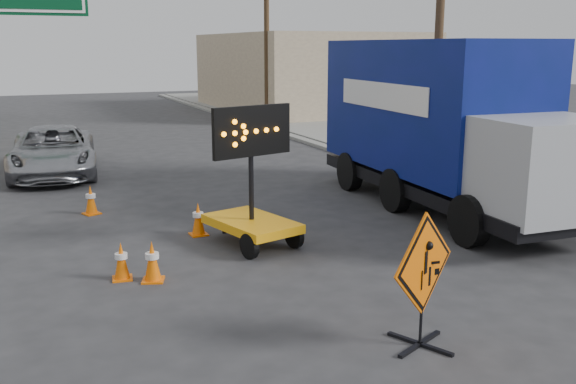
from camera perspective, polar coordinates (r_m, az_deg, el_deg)
ground at (r=8.30m, az=7.85°, el=-15.26°), size 100.00×100.00×0.00m
curb_right at (r=24.24m, az=4.21°, el=3.74°), size 0.40×60.00×0.12m
sidewalk_right at (r=25.37m, az=8.83°, el=4.06°), size 4.00×60.00×0.15m
building_right_far at (r=39.99m, az=1.70°, el=10.58°), size 10.00×14.00×4.60m
utility_pole_near at (r=20.11m, az=13.34°, el=14.79°), size 1.80×0.26×9.00m
utility_pole_far at (r=32.48m, az=-1.91°, el=14.26°), size 1.80×0.26×9.00m
construction_sign at (r=8.57m, az=11.92°, el=-7.38°), size 1.27×0.92×1.84m
arrow_board at (r=12.75m, az=-3.25°, el=-2.00°), size 1.72×2.19×2.79m
pickup_truck at (r=20.97m, az=-20.16°, el=3.43°), size 2.95×5.54×1.48m
box_truck at (r=15.92m, az=13.49°, el=5.06°), size 3.08×8.62×4.03m
cone_a at (r=11.10m, az=-11.97°, el=-6.03°), size 0.45×0.45×0.71m
cone_b at (r=11.31m, az=-14.59°, el=-5.94°), size 0.37×0.37×0.66m
cone_c at (r=13.58m, az=-7.98°, el=-2.39°), size 0.37×0.37×0.70m
cone_d at (r=15.82m, az=-17.12°, el=-0.66°), size 0.45×0.45×0.70m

